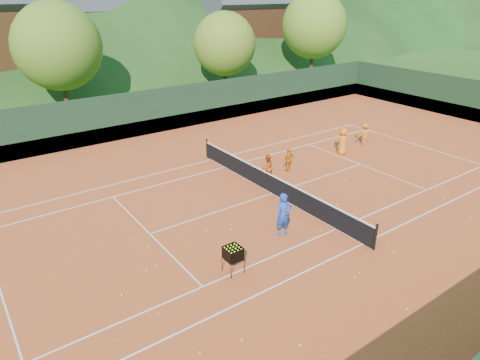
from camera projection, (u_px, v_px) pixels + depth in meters
ground at (272, 194)px, 20.60m from camera, size 400.00×400.00×0.00m
clay_court at (272, 194)px, 20.59m from camera, size 40.00×24.00×0.02m
coach at (284, 215)px, 16.78m from camera, size 0.73×0.55×1.80m
student_a at (267, 168)px, 21.79m from camera, size 0.74×0.61×1.36m
student_b at (289, 160)px, 22.86m from camera, size 0.79×0.40×1.29m
student_c at (343, 141)px, 25.14m from camera, size 0.91×0.74×1.62m
student_d at (364, 134)px, 26.65m from camera, size 1.07×0.87×1.44m
tennis_ball_0 at (349, 197)px, 20.12m from camera, size 0.07×0.07×0.07m
tennis_ball_1 at (156, 266)px, 15.15m from camera, size 0.07×0.07×0.07m
tennis_ball_2 at (388, 243)px, 16.50m from camera, size 0.07×0.07×0.07m
tennis_ball_3 at (206, 231)px, 17.33m from camera, size 0.07×0.07×0.07m
tennis_ball_4 at (470, 218)px, 18.30m from camera, size 0.07×0.07×0.07m
tennis_ball_5 at (159, 314)px, 12.92m from camera, size 0.07×0.07×0.07m
tennis_ball_7 at (254, 297)px, 13.60m from camera, size 0.07×0.07×0.07m
tennis_ball_8 at (407, 309)px, 13.10m from camera, size 0.07×0.07×0.07m
tennis_ball_9 at (200, 353)px, 11.53m from camera, size 0.07×0.07×0.07m
tennis_ball_10 at (355, 277)px, 14.58m from camera, size 0.07×0.07×0.07m
tennis_ball_11 at (321, 230)px, 17.37m from camera, size 0.07×0.07×0.07m
tennis_ball_12 at (231, 229)px, 17.46m from camera, size 0.07×0.07×0.07m
tennis_ball_13 at (393, 252)px, 15.94m from camera, size 0.07×0.07×0.07m
tennis_ball_14 at (444, 199)px, 19.99m from camera, size 0.07×0.07×0.07m
tennis_ball_15 at (122, 295)px, 13.70m from camera, size 0.07×0.07×0.07m
tennis_ball_16 at (300, 345)px, 11.79m from camera, size 0.07×0.07×0.07m
tennis_ball_17 at (338, 205)px, 19.45m from camera, size 0.07×0.07×0.07m
tennis_ball_18 at (242, 339)px, 11.97m from camera, size 0.07×0.07×0.07m
tennis_ball_19 at (147, 270)px, 14.93m from camera, size 0.07×0.07×0.07m
tennis_ball_20 at (413, 185)px, 21.44m from camera, size 0.07×0.07×0.07m
tennis_ball_22 at (148, 247)px, 16.26m from camera, size 0.07×0.07×0.07m
tennis_ball_23 at (346, 179)px, 22.06m from camera, size 0.07×0.07×0.07m
tennis_ball_24 at (359, 273)px, 14.78m from camera, size 0.07×0.07×0.07m
court_lines at (272, 193)px, 20.59m from camera, size 23.83×11.03×0.00m
tennis_net at (273, 184)px, 20.39m from camera, size 0.10×12.07×1.10m
perimeter_fence at (273, 170)px, 20.08m from camera, size 40.40×24.24×3.00m
ball_hopper at (233, 254)px, 14.58m from camera, size 0.57×0.57×1.00m
chalet_mid at (119, 29)px, 46.97m from camera, size 12.65×8.82×11.45m
chalet_right at (243, 23)px, 51.34m from camera, size 11.50×8.82×11.91m
tree_b at (57, 46)px, 31.18m from camera, size 6.40×6.40×8.40m
tree_c at (225, 44)px, 38.15m from camera, size 5.60×5.60×7.35m
tree_d at (314, 25)px, 44.88m from camera, size 6.80×6.80×8.93m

